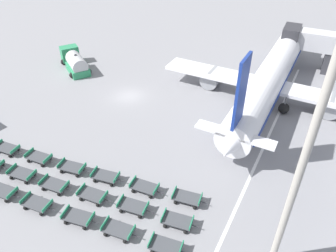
# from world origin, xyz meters

# --- Properties ---
(ground_plane) EXTENTS (500.00, 500.00, 0.00)m
(ground_plane) POSITION_xyz_m (0.00, 0.00, 0.00)
(ground_plane) COLOR gray
(airplane) EXTENTS (28.77, 36.41, 11.92)m
(airplane) POSITION_xyz_m (17.11, 7.99, 3.01)
(airplane) COLOR white
(airplane) RESTS_ON ground_plane
(fuel_tanker_secondary) EXTENTS (7.65, 6.50, 3.05)m
(fuel_tanker_secondary) POSITION_xyz_m (-11.71, 3.25, 1.28)
(fuel_tanker_secondary) COLOR #2D8C5B
(fuel_tanker_secondary) RESTS_ON ground_plane
(baggage_dolly_row_near_col_b) EXTENTS (3.31, 1.72, 0.92)m
(baggage_dolly_row_near_col_b) POSITION_xyz_m (-0.91, -20.53, 0.46)
(baggage_dolly_row_near_col_b) COLOR #424449
(baggage_dolly_row_near_col_b) RESTS_ON ground_plane
(baggage_dolly_row_near_col_c) EXTENTS (3.31, 1.70, 0.92)m
(baggage_dolly_row_near_col_c) POSITION_xyz_m (3.04, -20.23, 0.46)
(baggage_dolly_row_near_col_c) COLOR #424449
(baggage_dolly_row_near_col_c) RESTS_ON ground_plane
(baggage_dolly_row_near_col_d) EXTENTS (3.34, 1.82, 0.92)m
(baggage_dolly_row_near_col_d) POSITION_xyz_m (7.30, -19.78, 0.46)
(baggage_dolly_row_near_col_d) COLOR #424449
(baggage_dolly_row_near_col_d) RESTS_ON ground_plane
(baggage_dolly_row_near_col_e) EXTENTS (3.32, 1.73, 0.92)m
(baggage_dolly_row_near_col_e) POSITION_xyz_m (11.07, -19.31, 0.46)
(baggage_dolly_row_near_col_e) COLOR #424449
(baggage_dolly_row_near_col_e) RESTS_ON ground_plane
(baggage_dolly_row_near_col_f) EXTENTS (3.33, 1.79, 0.92)m
(baggage_dolly_row_near_col_f) POSITION_xyz_m (15.27, -18.95, 0.46)
(baggage_dolly_row_near_col_f) COLOR #424449
(baggage_dolly_row_near_col_f) RESTS_ON ground_plane
(baggage_dolly_row_mid_a_col_b) EXTENTS (3.32, 1.74, 0.92)m
(baggage_dolly_row_mid_a_col_b) POSITION_xyz_m (-1.06, -18.04, 0.46)
(baggage_dolly_row_mid_a_col_b) COLOR #424449
(baggage_dolly_row_mid_a_col_b) RESTS_ON ground_plane
(baggage_dolly_row_mid_a_col_c) EXTENTS (3.31, 1.72, 0.92)m
(baggage_dolly_row_mid_a_col_c) POSITION_xyz_m (2.84, -17.77, 0.46)
(baggage_dolly_row_mid_a_col_c) COLOR #424449
(baggage_dolly_row_mid_a_col_c) RESTS_ON ground_plane
(baggage_dolly_row_mid_a_col_d) EXTENTS (3.31, 1.69, 0.92)m
(baggage_dolly_row_mid_a_col_d) POSITION_xyz_m (6.85, -17.20, 0.46)
(baggage_dolly_row_mid_a_col_d) COLOR #424449
(baggage_dolly_row_mid_a_col_d) RESTS_ON ground_plane
(baggage_dolly_row_mid_a_col_e) EXTENTS (3.33, 1.78, 0.92)m
(baggage_dolly_row_mid_a_col_e) POSITION_xyz_m (10.88, -16.68, 0.46)
(baggage_dolly_row_mid_a_col_e) COLOR #424449
(baggage_dolly_row_mid_a_col_e) RESTS_ON ground_plane
(baggage_dolly_row_mid_a_col_f) EXTENTS (3.33, 1.80, 0.92)m
(baggage_dolly_row_mid_a_col_f) POSITION_xyz_m (15.06, -16.35, 0.46)
(baggage_dolly_row_mid_a_col_f) COLOR #424449
(baggage_dolly_row_mid_a_col_f) RESTS_ON ground_plane
(baggage_dolly_row_mid_b_col_a) EXTENTS (3.31, 1.70, 0.92)m
(baggage_dolly_row_mid_b_col_a) POSITION_xyz_m (-5.51, -15.92, 0.46)
(baggage_dolly_row_mid_b_col_a) COLOR #424449
(baggage_dolly_row_mid_b_col_a) RESTS_ON ground_plane
(baggage_dolly_row_mid_b_col_b) EXTENTS (3.30, 1.68, 0.92)m
(baggage_dolly_row_mid_b_col_b) POSITION_xyz_m (-1.35, -15.49, 0.46)
(baggage_dolly_row_mid_b_col_b) COLOR #424449
(baggage_dolly_row_mid_b_col_b) RESTS_ON ground_plane
(baggage_dolly_row_mid_b_col_c) EXTENTS (3.33, 1.81, 0.92)m
(baggage_dolly_row_mid_b_col_c) POSITION_xyz_m (2.76, -15.13, 0.46)
(baggage_dolly_row_mid_b_col_c) COLOR #424449
(baggage_dolly_row_mid_b_col_c) RESTS_ON ground_plane
(baggage_dolly_row_mid_b_col_d) EXTENTS (3.34, 1.82, 0.92)m
(baggage_dolly_row_mid_b_col_d) POSITION_xyz_m (6.52, -14.67, 0.46)
(baggage_dolly_row_mid_b_col_d) COLOR #424449
(baggage_dolly_row_mid_b_col_d) RESTS_ON ground_plane
(baggage_dolly_row_mid_b_col_e) EXTENTS (3.30, 1.68, 0.92)m
(baggage_dolly_row_mid_b_col_e) POSITION_xyz_m (10.64, -14.23, 0.46)
(baggage_dolly_row_mid_b_col_e) COLOR #424449
(baggage_dolly_row_mid_b_col_e) RESTS_ON ground_plane
(baggage_dolly_row_mid_b_col_f) EXTENTS (3.33, 1.79, 0.92)m
(baggage_dolly_row_mid_b_col_f) POSITION_xyz_m (14.76, -13.64, 0.46)
(baggage_dolly_row_mid_b_col_f) COLOR #424449
(baggage_dolly_row_mid_b_col_f) RESTS_ON ground_plane
(apron_light_mast) EXTENTS (2.00, 0.70, 23.58)m
(apron_light_mast) POSITION_xyz_m (22.96, -16.08, 13.70)
(apron_light_mast) COLOR #ADA89E
(apron_light_mast) RESTS_ON ground_plane
(stand_guidance_stripe) EXTENTS (1.16, 37.05, 0.01)m
(stand_guidance_stripe) POSITION_xyz_m (19.33, 0.46, 0.00)
(stand_guidance_stripe) COLOR white
(stand_guidance_stripe) RESTS_ON ground_plane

